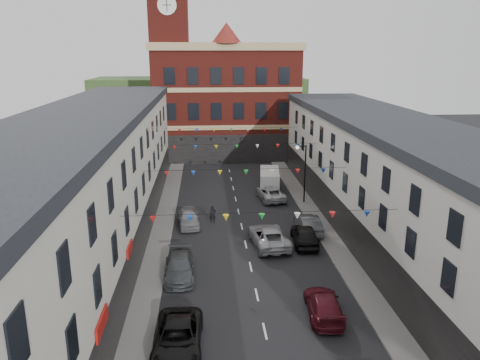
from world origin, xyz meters
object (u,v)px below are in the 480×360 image
object	(u,v)px
moving_car	(269,236)
white_van	(269,181)
street_lamp	(303,166)
car_right_e	(308,224)
pedestrian	(213,215)
car_left_d	(180,267)
car_left_c	(178,338)
car_right_f	(271,193)
car_right_c	(324,305)
car_left_e	(189,217)
car_right_d	(305,235)

from	to	relation	value
moving_car	white_van	xyz separation A→B (m)	(2.11, 14.92, 0.38)
street_lamp	car_right_e	bearing A→B (deg)	-97.71
street_lamp	pedestrian	distance (m)	10.77
car_left_d	car_left_c	bearing A→B (deg)	-88.78
car_right_f	street_lamp	bearing A→B (deg)	145.84
street_lamp	car_left_d	world-z (taller)	street_lamp
car_left_c	car_right_c	bearing A→B (deg)	19.37
car_left_d	white_van	xyz separation A→B (m)	(8.88, 19.76, 0.45)
moving_car	pedestrian	distance (m)	6.87
car_left_c	car_right_f	xyz separation A→B (m)	(8.25, 24.90, -0.04)
car_right_e	moving_car	xyz separation A→B (m)	(-3.70, -2.50, 0.02)
street_lamp	car_right_e	size ratio (longest dim) A/B	1.30
street_lamp	white_van	size ratio (longest dim) A/B	1.14
car_left_d	car_right_f	world-z (taller)	car_left_d
car_right_c	car_right_e	world-z (taller)	car_right_e
car_right_c	street_lamp	bearing A→B (deg)	-93.50
street_lamp	car_right_c	bearing A→B (deg)	-98.12
car_right_f	pedestrian	xyz separation A→B (m)	(-6.11, -6.44, 0.10)
street_lamp	car_left_e	xyz separation A→B (m)	(-11.20, -5.36, -3.15)
car_right_c	car_right_f	world-z (taller)	car_right_f
street_lamp	white_van	xyz separation A→B (m)	(-2.64, 4.66, -2.74)
car_right_c	white_van	distance (m)	25.33
car_right_f	car_right_e	bearing A→B (deg)	94.80
car_right_f	moving_car	xyz separation A→B (m)	(-1.80, -11.79, 0.08)
car_left_d	white_van	bearing A→B (deg)	64.83
car_left_d	car_right_d	xyz separation A→B (m)	(9.65, 4.82, 0.09)
car_right_e	white_van	size ratio (longest dim) A/B	0.88
moving_car	white_van	world-z (taller)	white_van
street_lamp	moving_car	xyz separation A→B (m)	(-4.75, -10.26, -3.12)
car_right_e	moving_car	size ratio (longest dim) A/B	0.82
car_left_c	moving_car	bearing A→B (deg)	65.00
car_right_d	car_right_f	xyz separation A→B (m)	(-1.08, 11.81, -0.10)
car_right_e	car_right_d	bearing A→B (deg)	70.51
car_right_f	car_left_d	bearing A→B (deg)	55.97
car_left_c	street_lamp	bearing A→B (deg)	65.59
street_lamp	car_right_f	world-z (taller)	street_lamp
car_left_c	pedestrian	bearing A→B (deg)	84.59
car_left_c	car_right_e	size ratio (longest dim) A/B	1.15
moving_car	car_right_d	bearing A→B (deg)	173.80
car_left_d	car_left_e	world-z (taller)	car_left_e
car_left_d	car_right_c	bearing A→B (deg)	-33.96
car_left_c	car_left_e	xyz separation A→B (m)	(0.00, 18.01, 0.02)
car_right_d	white_van	size ratio (longest dim) A/B	0.90
car_left_c	moving_car	distance (m)	14.62
car_left_d	white_van	world-z (taller)	white_van
car_right_d	car_right_f	world-z (taller)	car_right_d
car_left_c	car_left_d	xyz separation A→B (m)	(-0.32, 8.27, -0.03)
car_right_d	pedestrian	size ratio (longest dim) A/B	2.93
car_left_c	car_right_d	world-z (taller)	car_right_d
car_right_f	white_van	size ratio (longest dim) A/B	0.96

